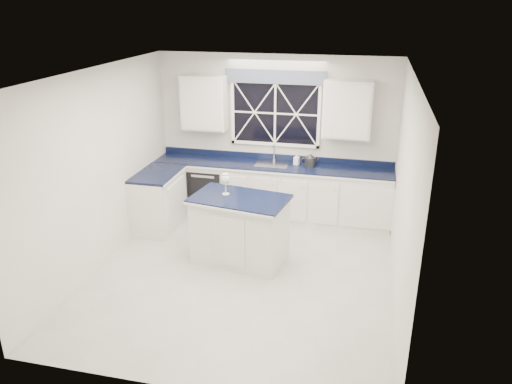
% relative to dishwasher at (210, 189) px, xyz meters
% --- Properties ---
extents(ground, '(4.50, 4.50, 0.00)m').
position_rel_dishwasher_xyz_m(ground, '(1.10, -1.95, -0.41)').
color(ground, '#ACABA7').
rests_on(ground, ground).
extents(back_wall, '(4.00, 0.10, 2.70)m').
position_rel_dishwasher_xyz_m(back_wall, '(1.10, 0.30, 0.94)').
color(back_wall, silver).
rests_on(back_wall, ground).
extents(base_cabinets, '(3.99, 1.60, 0.90)m').
position_rel_dishwasher_xyz_m(base_cabinets, '(0.77, -0.17, 0.04)').
color(base_cabinets, white).
rests_on(base_cabinets, ground).
extents(countertop, '(3.98, 0.64, 0.04)m').
position_rel_dishwasher_xyz_m(countertop, '(1.10, 0.00, 0.51)').
color(countertop, black).
rests_on(countertop, base_cabinets).
extents(dishwasher, '(0.60, 0.58, 0.82)m').
position_rel_dishwasher_xyz_m(dishwasher, '(0.00, 0.00, 0.00)').
color(dishwasher, black).
rests_on(dishwasher, ground).
extents(window, '(1.65, 0.09, 1.26)m').
position_rel_dishwasher_xyz_m(window, '(1.10, 0.25, 1.42)').
color(window, black).
rests_on(window, ground).
extents(upper_cabinets, '(3.10, 0.34, 0.90)m').
position_rel_dishwasher_xyz_m(upper_cabinets, '(1.10, 0.13, 1.49)').
color(upper_cabinets, white).
rests_on(upper_cabinets, ground).
extents(faucet, '(0.05, 0.20, 0.30)m').
position_rel_dishwasher_xyz_m(faucet, '(1.10, 0.19, 0.69)').
color(faucet, '#ACACAE').
rests_on(faucet, countertop).
extents(island, '(1.41, 0.98, 0.97)m').
position_rel_dishwasher_xyz_m(island, '(0.97, -1.60, 0.08)').
color(island, white).
rests_on(island, ground).
extents(rug, '(1.28, 0.93, 0.02)m').
position_rel_dishwasher_xyz_m(rug, '(0.54, -0.76, -0.40)').
color(rug, '#B1B1AC').
rests_on(rug, ground).
extents(kettle, '(0.30, 0.22, 0.21)m').
position_rel_dishwasher_xyz_m(kettle, '(1.73, 0.08, 0.63)').
color(kettle, '#2A2A2C').
rests_on(kettle, countertop).
extents(wine_glass, '(0.13, 0.13, 0.30)m').
position_rel_dishwasher_xyz_m(wine_glass, '(0.76, -1.53, 0.77)').
color(wine_glass, silver).
rests_on(wine_glass, island).
extents(soap_bottle, '(0.11, 0.11, 0.19)m').
position_rel_dishwasher_xyz_m(soap_bottle, '(1.50, 0.11, 0.63)').
color(soap_bottle, silver).
rests_on(soap_bottle, countertop).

